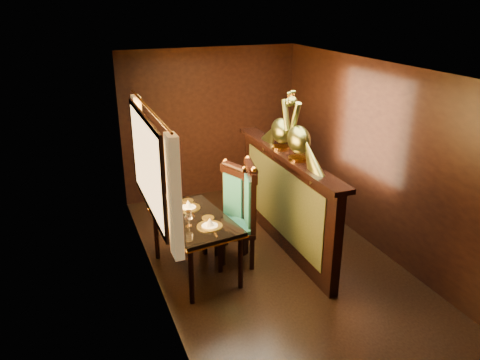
{
  "coord_description": "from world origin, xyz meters",
  "views": [
    {
      "loc": [
        -2.33,
        -4.82,
        3.25
      ],
      "look_at": [
        -0.33,
        0.29,
        1.09
      ],
      "focal_mm": 35.0,
      "sensor_mm": 36.0,
      "label": 1
    }
  ],
  "objects_px": {
    "dining_table": "(195,224)",
    "chair_right": "(231,207)",
    "chair_left": "(244,211)",
    "peacock_left": "(299,128)",
    "peacock_right": "(282,120)"
  },
  "relations": [
    {
      "from": "dining_table",
      "to": "chair_right",
      "type": "height_order",
      "value": "chair_right"
    },
    {
      "from": "dining_table",
      "to": "chair_left",
      "type": "distance_m",
      "value": 0.65
    },
    {
      "from": "dining_table",
      "to": "peacock_left",
      "type": "relative_size",
      "value": 1.64
    },
    {
      "from": "peacock_left",
      "to": "peacock_right",
      "type": "relative_size",
      "value": 1.04
    },
    {
      "from": "chair_left",
      "to": "peacock_left",
      "type": "height_order",
      "value": "peacock_left"
    },
    {
      "from": "chair_left",
      "to": "peacock_right",
      "type": "bearing_deg",
      "value": 40.34
    },
    {
      "from": "peacock_left",
      "to": "chair_right",
      "type": "bearing_deg",
      "value": 150.75
    },
    {
      "from": "chair_left",
      "to": "peacock_left",
      "type": "xyz_separation_m",
      "value": [
        0.67,
        -0.12,
        1.05
      ]
    },
    {
      "from": "chair_right",
      "to": "peacock_left",
      "type": "height_order",
      "value": "peacock_left"
    },
    {
      "from": "dining_table",
      "to": "peacock_left",
      "type": "xyz_separation_m",
      "value": [
        1.32,
        -0.1,
        1.1
      ]
    },
    {
      "from": "dining_table",
      "to": "chair_left",
      "type": "xyz_separation_m",
      "value": [
        0.64,
        0.02,
        0.05
      ]
    },
    {
      "from": "dining_table",
      "to": "peacock_right",
      "type": "distance_m",
      "value": 1.75
    },
    {
      "from": "dining_table",
      "to": "peacock_right",
      "type": "bearing_deg",
      "value": 8.07
    },
    {
      "from": "chair_left",
      "to": "chair_right",
      "type": "relative_size",
      "value": 1.09
    },
    {
      "from": "dining_table",
      "to": "peacock_right",
      "type": "relative_size",
      "value": 1.71
    }
  ]
}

